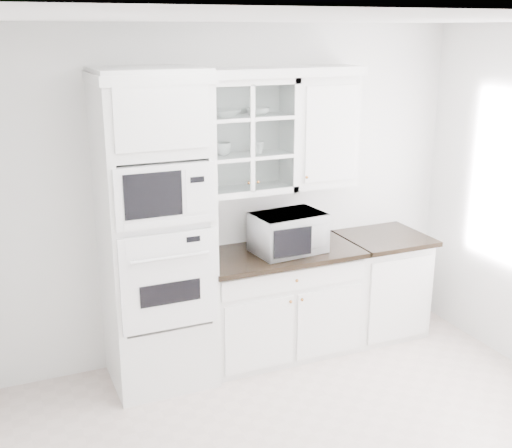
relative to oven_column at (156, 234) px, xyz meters
name	(u,v)px	position (x,y,z in m)	size (l,w,h in m)	color
room_shell	(310,175)	(0.75, -0.99, 0.58)	(4.00, 3.50, 2.70)	white
oven_column	(156,234)	(0.00, 0.00, 0.00)	(0.76, 0.68, 2.40)	white
base_cabinet_run	(279,301)	(1.03, 0.03, -0.74)	(1.32, 0.67, 0.92)	white
extra_base_cabinet	(380,283)	(2.03, 0.03, -0.74)	(0.72, 0.67, 0.92)	white
upper_cabinet_glass	(244,136)	(0.78, 0.17, 0.65)	(0.80, 0.33, 0.90)	white
upper_cabinet_solid	(320,131)	(1.46, 0.17, 0.65)	(0.55, 0.33, 0.90)	white
crown_molding	(232,73)	(0.68, 0.14, 1.14)	(2.14, 0.38, 0.07)	white
countertop_microwave	(287,232)	(1.08, -0.01, -0.12)	(0.55, 0.46, 0.32)	white
bowl_a	(225,113)	(0.62, 0.17, 0.84)	(0.22, 0.22, 0.05)	white
bowl_b	(258,111)	(0.89, 0.16, 0.84)	(0.18, 0.18, 0.06)	white
cup_a	(223,149)	(0.61, 0.18, 0.56)	(0.13, 0.13, 0.10)	white
cup_b	(258,147)	(0.89, 0.16, 0.56)	(0.10, 0.10, 0.09)	white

